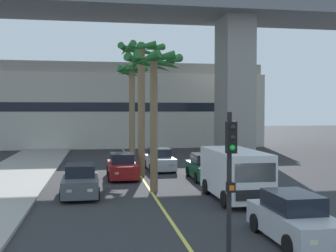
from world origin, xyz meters
name	(u,v)px	position (x,y,z in m)	size (l,w,h in m)	color
lane_stripe_center	(142,178)	(0.00, 24.00, 0.00)	(0.14, 56.00, 0.01)	#DBCC4C
bridge_overpass	(138,9)	(1.11, 37.26, 13.75)	(65.48, 8.00, 17.41)	slate
pier_building_backdrop	(120,106)	(0.00, 48.46, 4.76)	(33.21, 8.04, 9.64)	beige
car_queue_front	(205,168)	(3.79, 22.74, 0.72)	(1.90, 4.13, 1.56)	#0C4728
car_queue_second	(122,167)	(-1.24, 23.97, 0.72)	(1.87, 4.12, 1.56)	maroon
car_queue_third	(80,181)	(-3.61, 18.89, 0.72)	(1.89, 4.13, 1.56)	#4C5156
car_queue_fourth	(294,219)	(3.50, 10.20, 0.72)	(1.88, 4.12, 1.56)	#B7BABF
car_queue_fifth	(160,160)	(1.61, 27.13, 0.72)	(1.88, 4.13, 1.56)	#B7BABF
delivery_van	(235,173)	(3.66, 16.67, 1.29)	(2.20, 5.27, 2.36)	white
traffic_light_median_near	(230,174)	(0.37, 7.21, 2.71)	(0.24, 0.37, 4.20)	black
palm_tree_near_median	(154,78)	(0.18, 19.38, 5.93)	(3.18, 3.18, 7.33)	brown
palm_tree_mid_median	(132,87)	(0.01, 31.38, 6.14)	(2.62, 2.63, 7.92)	brown
palm_tree_far_median	(141,74)	(0.10, 24.93, 6.63)	(3.16, 3.18, 8.70)	brown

